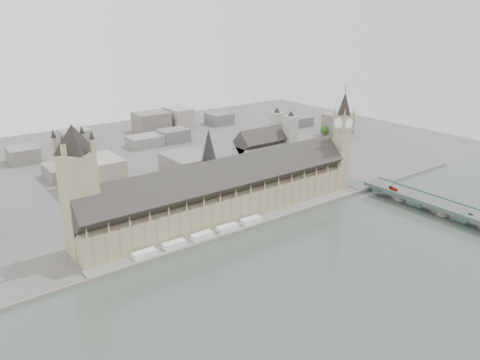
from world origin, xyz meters
TOP-DOWN VIEW (x-y plane):
  - ground at (0.00, 0.00)m, footprint 900.00×900.00m
  - river_thames at (0.00, -165.00)m, footprint 600.00×600.00m
  - embankment_wall at (0.00, -15.00)m, footprint 600.00×1.50m
  - river_terrace at (0.00, -7.50)m, footprint 270.00×15.00m
  - terrace_tents at (-40.00, -7.00)m, footprint 118.00×7.00m
  - palace_of_westminster at (0.00, 19.70)m, footprint 265.00×40.73m
  - elizabeth_tower at (138.00, 8.00)m, footprint 17.00×17.00m
  - victoria_tower at (-122.00, 26.00)m, footprint 30.00×30.00m
  - central_tower at (-10.00, 26.00)m, footprint 13.00×13.00m
  - westminster_bridge at (162.00, -87.50)m, footprint 25.00×325.00m
  - westminster_abbey at (110.92, 95.00)m, footprint 68.00×36.00m
  - city_skyline_inland at (0.00, 245.00)m, footprint 720.00×360.00m
  - park_trees at (-10.00, 60.00)m, footprint 110.00×30.00m
  - red_bus_north at (155.64, -45.33)m, footprint 4.21×10.22m
  - car_blue at (158.10, -121.73)m, footprint 1.90×4.21m
  - car_approach at (165.41, 60.00)m, footprint 3.07×5.91m

SIDE VIEW (x-z plane):
  - ground at x=0.00m, z-range 0.00..0.00m
  - river_thames at x=0.00m, z-range 0.00..0.00m
  - river_terrace at x=0.00m, z-range 0.00..2.00m
  - embankment_wall at x=0.00m, z-range 0.00..3.00m
  - terrace_tents at x=-40.00m, z-range 2.00..6.00m
  - westminster_bridge at x=162.00m, z-range 0.00..10.25m
  - park_trees at x=-10.00m, z-range 0.00..15.00m
  - car_blue at x=158.10m, z-range 10.25..11.65m
  - car_approach at x=165.41m, z-range 10.25..11.89m
  - red_bus_north at x=155.64m, z-range 10.25..13.02m
  - city_skyline_inland at x=0.00m, z-range 0.00..38.00m
  - palace_of_westminster at x=0.00m, z-range -5.02..50.43m
  - westminster_abbey at x=110.92m, z-range -6.92..57.08m
  - victoria_tower at x=-122.00m, z-range 5.20..105.20m
  - central_tower at x=-10.00m, z-range 33.92..81.92m
  - elizabeth_tower at x=138.00m, z-range 4.34..111.84m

